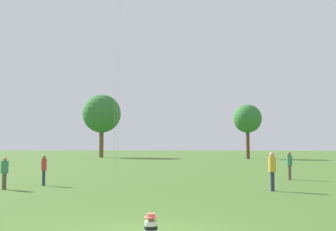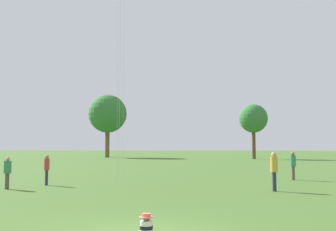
# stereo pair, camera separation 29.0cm
# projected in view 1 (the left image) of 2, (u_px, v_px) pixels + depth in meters

# --- Properties ---
(seated_toddler) EXTENTS (0.38, 0.48, 0.59)m
(seated_toddler) POSITION_uv_depth(u_px,v_px,m) (151.00, 227.00, 9.30)
(seated_toddler) COLOR brown
(seated_toddler) RESTS_ON ground
(person_standing_0) EXTENTS (0.37, 0.37, 1.66)m
(person_standing_0) POSITION_uv_depth(u_px,v_px,m) (44.00, 167.00, 21.40)
(person_standing_0) COLOR #282D42
(person_standing_0) RESTS_ON ground
(person_standing_2) EXTENTS (0.50, 0.50, 1.76)m
(person_standing_2) POSITION_uv_depth(u_px,v_px,m) (289.00, 163.00, 24.96)
(person_standing_2) COLOR brown
(person_standing_2) RESTS_ON ground
(person_standing_4) EXTENTS (0.42, 0.42, 1.86)m
(person_standing_4) POSITION_uv_depth(u_px,v_px,m) (272.00, 168.00, 18.85)
(person_standing_4) COLOR #282D42
(person_standing_4) RESTS_ON ground
(person_standing_5) EXTENTS (0.51, 0.51, 1.61)m
(person_standing_5) POSITION_uv_depth(u_px,v_px,m) (5.00, 170.00, 19.51)
(person_standing_5) COLOR brown
(person_standing_5) RESTS_ON ground
(distant_tree_0) EXTENTS (6.84, 6.84, 11.24)m
(distant_tree_0) POSITION_uv_depth(u_px,v_px,m) (102.00, 114.00, 70.25)
(distant_tree_0) COLOR brown
(distant_tree_0) RESTS_ON ground
(distant_tree_1) EXTENTS (4.58, 4.58, 8.75)m
(distant_tree_1) POSITION_uv_depth(u_px,v_px,m) (247.00, 119.00, 63.23)
(distant_tree_1) COLOR brown
(distant_tree_1) RESTS_ON ground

